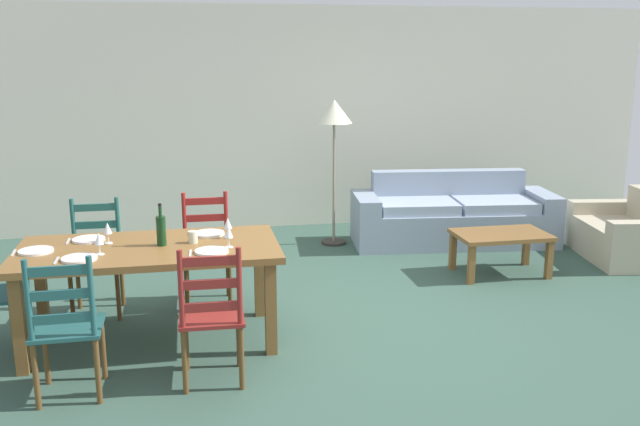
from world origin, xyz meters
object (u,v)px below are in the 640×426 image
dining_chair_far_left (96,258)px  dining_chair_far_right (207,249)px  dining_table (149,258)px  wine_bottle (161,230)px  wine_glass_near_right (229,233)px  wine_glass_far_left (108,229)px  standing_lamp (334,120)px  armchair_upholstered (630,235)px  coffee_cup_primary (193,237)px  coffee_table (501,239)px  wine_glass_near_left (99,239)px  dining_chair_near_left (66,327)px  dining_chair_near_right (212,315)px  wine_glass_far_right (228,224)px  couch (452,217)px

dining_chair_far_left → dining_chair_far_right: 0.91m
dining_table → wine_bottle: 0.23m
wine_glass_near_right → wine_glass_far_left: bearing=162.2°
wine_bottle → standing_lamp: size_ratio=0.19×
wine_bottle → armchair_upholstered: (4.79, 1.24, -0.62)m
coffee_cup_primary → coffee_table: bearing=18.2°
wine_bottle → wine_glass_near_left: (-0.42, -0.16, -0.01)m
dining_chair_near_left → armchair_upholstered: 5.74m
dining_chair_near_left → armchair_upholstered: size_ratio=0.76×
armchair_upholstered → wine_bottle: bearing=-165.4°
dining_chair_near_right → wine_glass_far_right: (0.17, 0.89, 0.38)m
dining_chair_near_left → coffee_cup_primary: (0.80, 0.82, 0.32)m
wine_glass_far_right → armchair_upholstered: size_ratio=0.13×
wine_glass_far_right → coffee_cup_primary: bearing=-161.2°
wine_glass_far_right → dining_chair_far_left: bearing=151.0°
dining_chair_far_left → wine_glass_far_right: size_ratio=5.96×
wine_glass_near_right → couch: bearing=41.3°
dining_table → wine_glass_far_left: (-0.30, 0.14, 0.20)m
dining_chair_near_left → wine_glass_near_right: size_ratio=5.96×
wine_glass_far_left → wine_glass_far_right: (0.89, -0.01, 0.00)m
wine_glass_near_left → coffee_cup_primary: (0.65, 0.18, -0.07)m
wine_bottle → wine_glass_far_right: 0.51m
wine_glass_near_right → standing_lamp: standing_lamp is taller
coffee_cup_primary → dining_chair_near_right: bearing=-83.2°
dining_table → coffee_cup_primary: bearing=6.2°
coffee_cup_primary → standing_lamp: (1.60, 2.38, 0.62)m
dining_chair_near_left → wine_glass_far_right: 1.45m
wine_bottle → standing_lamp: standing_lamp is taller
dining_chair_far_left → dining_chair_far_right: bearing=4.5°
couch → standing_lamp: 1.77m
wine_glass_near_left → couch: wine_glass_near_left is taller
wine_bottle → wine_glass_near_right: bearing=-17.2°
wine_glass_near_left → wine_glass_far_right: size_ratio=1.00×
dining_chair_far_left → coffee_table: size_ratio=1.07×
wine_glass_far_left → standing_lamp: 3.22m
couch → coffee_cup_primary: bearing=-143.4°
armchair_upholstered → dining_chair_near_right: bearing=-155.7°
wine_glass_near_right → wine_glass_far_left: 0.92m
couch → coffee_table: (0.02, -1.22, 0.06)m
wine_glass_far_right → standing_lamp: bearing=59.8°
dining_chair_near_right → coffee_table: dining_chair_near_right is taller
dining_table → armchair_upholstered: 5.06m
wine_bottle → coffee_cup_primary: bearing=6.7°
dining_chair_far_left → wine_glass_near_left: size_ratio=5.96×
wine_bottle → dining_chair_far_left: bearing=128.8°
wine_glass_near_right → coffee_table: wine_glass_near_right is taller
wine_bottle → wine_glass_far_right: wine_bottle is taller
dining_chair_near_right → armchair_upholstered: size_ratio=0.76×
wine_glass_near_left → wine_glass_near_right: 0.90m
dining_chair_far_right → coffee_cup_primary: dining_chair_far_right is taller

